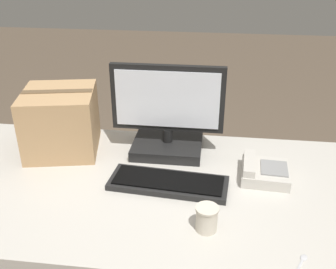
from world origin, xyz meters
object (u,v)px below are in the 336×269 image
(spoon, at_px, (300,266))
(cardboard_box, at_px, (61,121))
(keyboard, at_px, (168,182))
(desk_phone, at_px, (263,171))
(paper_cup_left, at_px, (207,218))
(monitor, at_px, (168,120))

(spoon, height_order, cardboard_box, cardboard_box)
(keyboard, height_order, desk_phone, desk_phone)
(desk_phone, distance_m, paper_cup_left, 0.40)
(monitor, xyz_separation_m, cardboard_box, (-0.47, -0.04, -0.01))
(monitor, xyz_separation_m, keyboard, (0.04, -0.28, -0.14))
(paper_cup_left, xyz_separation_m, spoon, (0.28, -0.13, -0.04))
(keyboard, relative_size, cardboard_box, 1.29)
(monitor, distance_m, cardboard_box, 0.47)
(keyboard, distance_m, spoon, 0.57)
(monitor, height_order, cardboard_box, monitor)
(spoon, bearing_deg, desk_phone, 34.97)
(monitor, xyz_separation_m, paper_cup_left, (0.19, -0.52, -0.11))
(keyboard, distance_m, desk_phone, 0.38)
(monitor, distance_m, keyboard, 0.31)
(cardboard_box, bearing_deg, monitor, 5.39)
(monitor, height_order, paper_cup_left, monitor)
(keyboard, bearing_deg, monitor, 102.71)
(monitor, bearing_deg, spoon, -53.76)
(desk_phone, height_order, cardboard_box, cardboard_box)
(keyboard, bearing_deg, spoon, -35.59)
(monitor, distance_m, paper_cup_left, 0.56)
(desk_phone, bearing_deg, spoon, -78.06)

